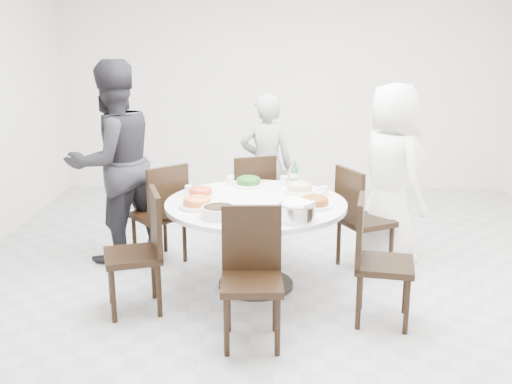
{
  "coord_description": "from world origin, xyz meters",
  "views": [
    {
      "loc": [
        -0.21,
        -5.07,
        2.12
      ],
      "look_at": [
        -0.31,
        -0.28,
        0.82
      ],
      "focal_mm": 42.0,
      "sensor_mm": 36.0,
      "label": 1
    }
  ],
  "objects_px": {
    "diner_middle": "(266,166)",
    "beverage_bottle": "(294,174)",
    "chair_sw": "(132,253)",
    "chair_s": "(252,280)",
    "chair_se": "(385,262)",
    "chair_ne": "(366,219)",
    "chair_nw": "(158,213)",
    "dining_table": "(256,244)",
    "chair_n": "(250,199)",
    "diner_left": "(113,162)",
    "rice_bowl": "(297,212)",
    "soup_bowl": "(219,212)",
    "diner_right": "(391,174)"
  },
  "relations": [
    {
      "from": "chair_n",
      "to": "beverage_bottle",
      "type": "height_order",
      "value": "beverage_bottle"
    },
    {
      "from": "diner_middle",
      "to": "soup_bowl",
      "type": "xyz_separation_m",
      "value": [
        -0.35,
        -1.78,
        0.04
      ]
    },
    {
      "from": "beverage_bottle",
      "to": "diner_left",
      "type": "bearing_deg",
      "value": 176.03
    },
    {
      "from": "chair_nw",
      "to": "soup_bowl",
      "type": "relative_size",
      "value": 3.52
    },
    {
      "from": "dining_table",
      "to": "chair_se",
      "type": "xyz_separation_m",
      "value": [
        0.96,
        -0.62,
        0.1
      ]
    },
    {
      "from": "chair_ne",
      "to": "rice_bowl",
      "type": "height_order",
      "value": "chair_ne"
    },
    {
      "from": "chair_sw",
      "to": "diner_middle",
      "type": "distance_m",
      "value": 2.11
    },
    {
      "from": "chair_n",
      "to": "rice_bowl",
      "type": "distance_m",
      "value": 1.61
    },
    {
      "from": "soup_bowl",
      "to": "beverage_bottle",
      "type": "height_order",
      "value": "beverage_bottle"
    },
    {
      "from": "chair_se",
      "to": "diner_left",
      "type": "distance_m",
      "value": 2.66
    },
    {
      "from": "diner_middle",
      "to": "chair_ne",
      "type": "bearing_deg",
      "value": 134.05
    },
    {
      "from": "chair_sw",
      "to": "soup_bowl",
      "type": "height_order",
      "value": "chair_sw"
    },
    {
      "from": "chair_ne",
      "to": "chair_se",
      "type": "xyz_separation_m",
      "value": [
        -0.02,
        -1.05,
        0.0
      ]
    },
    {
      "from": "chair_s",
      "to": "soup_bowl",
      "type": "relative_size",
      "value": 3.52
    },
    {
      "from": "chair_ne",
      "to": "diner_left",
      "type": "xyz_separation_m",
      "value": [
        -2.32,
        0.21,
        0.46
      ]
    },
    {
      "from": "beverage_bottle",
      "to": "diner_right",
      "type": "bearing_deg",
      "value": 7.69
    },
    {
      "from": "diner_left",
      "to": "chair_se",
      "type": "bearing_deg",
      "value": 107.58
    },
    {
      "from": "dining_table",
      "to": "soup_bowl",
      "type": "bearing_deg",
      "value": -122.13
    },
    {
      "from": "dining_table",
      "to": "chair_sw",
      "type": "xyz_separation_m",
      "value": [
        -0.93,
        -0.48,
        0.1
      ]
    },
    {
      "from": "chair_ne",
      "to": "diner_middle",
      "type": "bearing_deg",
      "value": 18.46
    },
    {
      "from": "chair_s",
      "to": "rice_bowl",
      "type": "xyz_separation_m",
      "value": [
        0.32,
        0.49,
        0.33
      ]
    },
    {
      "from": "chair_se",
      "to": "soup_bowl",
      "type": "height_order",
      "value": "chair_se"
    },
    {
      "from": "diner_middle",
      "to": "beverage_bottle",
      "type": "bearing_deg",
      "value": 107.02
    },
    {
      "from": "chair_nw",
      "to": "rice_bowl",
      "type": "height_order",
      "value": "chair_nw"
    },
    {
      "from": "diner_left",
      "to": "soup_bowl",
      "type": "xyz_separation_m",
      "value": [
        1.07,
        -1.07,
        -0.15
      ]
    },
    {
      "from": "chair_s",
      "to": "diner_middle",
      "type": "xyz_separation_m",
      "value": [
        0.08,
        2.33,
        0.28
      ]
    },
    {
      "from": "dining_table",
      "to": "soup_bowl",
      "type": "xyz_separation_m",
      "value": [
        -0.27,
        -0.43,
        0.42
      ]
    },
    {
      "from": "dining_table",
      "to": "chair_n",
      "type": "xyz_separation_m",
      "value": [
        -0.09,
        1.03,
        0.1
      ]
    },
    {
      "from": "chair_ne",
      "to": "chair_n",
      "type": "distance_m",
      "value": 1.23
    },
    {
      "from": "beverage_bottle",
      "to": "chair_n",
      "type": "bearing_deg",
      "value": 129.89
    },
    {
      "from": "chair_n",
      "to": "chair_sw",
      "type": "relative_size",
      "value": 1.0
    },
    {
      "from": "chair_n",
      "to": "diner_right",
      "type": "height_order",
      "value": "diner_right"
    },
    {
      "from": "chair_n",
      "to": "rice_bowl",
      "type": "bearing_deg",
      "value": 85.67
    },
    {
      "from": "chair_nw",
      "to": "soup_bowl",
      "type": "bearing_deg",
      "value": 81.82
    },
    {
      "from": "beverage_bottle",
      "to": "chair_sw",
      "type": "bearing_deg",
      "value": -141.76
    },
    {
      "from": "dining_table",
      "to": "chair_s",
      "type": "bearing_deg",
      "value": -90.34
    },
    {
      "from": "chair_ne",
      "to": "soup_bowl",
      "type": "xyz_separation_m",
      "value": [
        -1.25,
        -0.86,
        0.32
      ]
    },
    {
      "from": "chair_n",
      "to": "rice_bowl",
      "type": "height_order",
      "value": "chair_n"
    },
    {
      "from": "chair_ne",
      "to": "chair_nw",
      "type": "xyz_separation_m",
      "value": [
        -1.91,
        0.13,
        0.0
      ]
    },
    {
      "from": "soup_bowl",
      "to": "chair_sw",
      "type": "bearing_deg",
      "value": -175.79
    },
    {
      "from": "chair_s",
      "to": "chair_se",
      "type": "distance_m",
      "value": 1.03
    },
    {
      "from": "chair_ne",
      "to": "chair_s",
      "type": "height_order",
      "value": "same"
    },
    {
      "from": "chair_ne",
      "to": "diner_middle",
      "type": "xyz_separation_m",
      "value": [
        -0.91,
        0.93,
        0.28
      ]
    },
    {
      "from": "chair_n",
      "to": "soup_bowl",
      "type": "xyz_separation_m",
      "value": [
        -0.18,
        -1.46,
        0.32
      ]
    },
    {
      "from": "dining_table",
      "to": "diner_left",
      "type": "height_order",
      "value": "diner_left"
    },
    {
      "from": "chair_n",
      "to": "chair_ne",
      "type": "bearing_deg",
      "value": 131.33
    },
    {
      "from": "diner_left",
      "to": "beverage_bottle",
      "type": "height_order",
      "value": "diner_left"
    },
    {
      "from": "diner_right",
      "to": "diner_middle",
      "type": "xyz_separation_m",
      "value": [
        -1.16,
        0.71,
        -0.08
      ]
    },
    {
      "from": "chair_n",
      "to": "chair_sw",
      "type": "xyz_separation_m",
      "value": [
        -0.85,
        -1.51,
        0.0
      ]
    },
    {
      "from": "rice_bowl",
      "to": "chair_se",
      "type": "bearing_deg",
      "value": -11.52
    }
  ]
}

